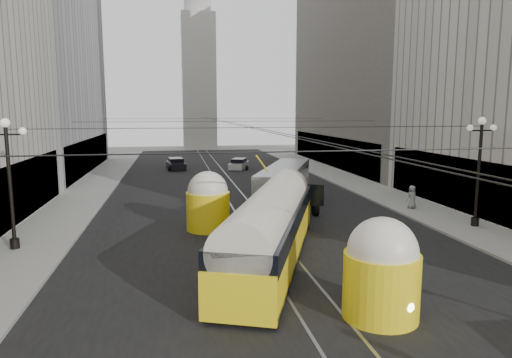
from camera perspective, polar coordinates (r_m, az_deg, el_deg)
name	(u,v)px	position (r m, az deg, el deg)	size (l,w,h in m)	color
road	(232,192)	(38.88, -3.03, -1.65)	(20.00, 85.00, 0.02)	black
sidewalk_left	(92,189)	(42.65, -19.86, -1.14)	(4.00, 72.00, 0.15)	gray
sidewalk_right	(350,181)	(45.24, 11.65, -0.28)	(4.00, 72.00, 0.15)	gray
rail_left	(223,192)	(38.80, -4.13, -1.69)	(0.12, 85.00, 0.04)	gray
rail_right	(241,192)	(38.98, -1.94, -1.62)	(0.12, 85.00, 0.04)	gray
building_left_far	(25,40)	(56.10, -26.89, 15.26)	(12.60, 28.60, 28.60)	#999999
building_right_far	(379,32)	(59.67, 15.14, 17.35)	(12.60, 32.60, 32.60)	#514C47
distant_tower	(198,66)	(85.99, -7.21, 13.88)	(6.00, 6.00, 31.36)	#B2AFA8
lamppost_left_mid	(9,176)	(24.95, -28.45, 0.30)	(1.86, 0.44, 6.37)	black
lamppost_right_mid	(479,165)	(29.36, 26.11, 1.55)	(1.86, 0.44, 6.37)	black
catenary	(234,123)	(37.30, -2.73, 7.01)	(25.00, 72.00, 0.23)	black
streetcar	(271,226)	(20.81, 1.91, -5.84)	(7.32, 14.98, 3.49)	yellow
city_bus	(285,184)	(33.38, 3.59, -0.62)	(6.53, 11.70, 2.86)	#9A9C9F
sedan_white_far	(239,164)	(54.27, -2.15, 1.86)	(2.98, 4.29, 1.25)	silver
sedan_dark_far	(176,164)	(54.67, -9.98, 1.84)	(2.37, 4.50, 1.36)	black
pedestrian_sidewalk_right	(412,197)	(33.37, 18.91, -2.14)	(0.79, 0.48, 1.61)	gray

